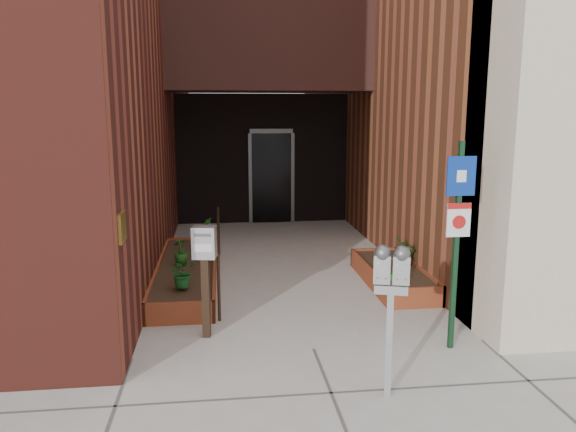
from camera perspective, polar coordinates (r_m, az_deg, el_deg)
name	(u,v)px	position (r m, az deg, el deg)	size (l,w,h in m)	color
ground	(314,349)	(6.50, 2.62, -13.37)	(80.00, 80.00, 0.00)	#9E9991
planter_left	(187,274)	(8.92, -10.23, -5.80)	(0.90, 3.60, 0.30)	maroon
planter_right	(393,276)	(8.82, 10.58, -6.00)	(0.80, 2.20, 0.30)	maroon
handrail	(218,235)	(8.70, -7.10, -1.95)	(0.04, 3.34, 0.90)	black
parking_meter	(391,281)	(5.21, 10.44, -6.47)	(0.34, 0.20, 1.46)	#A4A4A6
sign_post	(458,224)	(6.35, 16.86, -0.80)	(0.32, 0.08, 2.33)	#11311A
payment_dropbox	(205,258)	(6.57, -8.46, -4.24)	(0.29, 0.24, 1.34)	black
shrub_left_a	(183,272)	(7.69, -10.66, -5.66)	(0.36, 0.36, 0.40)	#18571D
shrub_left_b	(206,249)	(8.98, -8.34, -3.35)	(0.19, 0.19, 0.35)	#245B1A
shrub_left_c	(181,251)	(8.86, -10.84, -3.47)	(0.22, 0.22, 0.40)	#1D5317
shrub_left_d	(208,229)	(10.37, -8.17, -1.28)	(0.21, 0.21, 0.40)	#20631C
shrub_right_a	(396,271)	(7.83, 10.89, -5.50)	(0.21, 0.21, 0.37)	#195518
shrub_right_b	(409,255)	(8.81, 12.21, -3.92)	(0.16, 0.16, 0.31)	#285E1B
shrub_right_c	(406,251)	(8.94, 11.89, -3.46)	(0.34, 0.34, 0.37)	#1A5919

